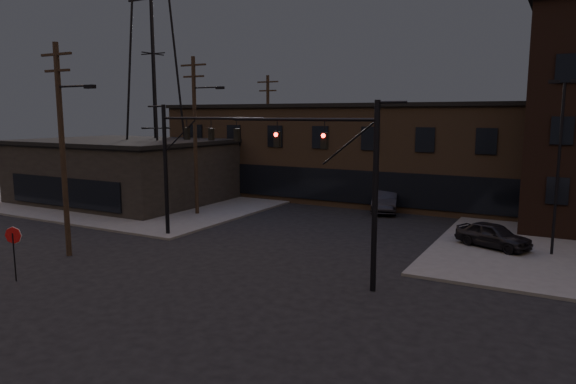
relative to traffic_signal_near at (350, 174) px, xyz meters
The scene contains 14 objects.
ground 8.56m from the traffic_signal_near, 139.97° to the right, with size 140.00×140.00×0.00m, color black.
sidewalk_nw 32.84m from the traffic_signal_near, 147.39° to the left, with size 30.00×30.00×0.15m, color #474744.
building_row 24.12m from the traffic_signal_near, 102.84° to the left, with size 40.00×12.00×8.00m, color #483626.
building_left 27.95m from the traffic_signal_near, 155.60° to the left, with size 16.00×12.00×5.00m, color black.
traffic_signal_near is the anchor object (origin of this frame).
traffic_signal_far 12.57m from the traffic_signal_near, 163.83° to the left, with size 7.12×0.24×8.00m.
stop_sign 15.17m from the traffic_signal_near, 154.10° to the right, with size 0.72×0.33×2.48m.
utility_pole_near 15.03m from the traffic_signal_near, behind, with size 3.70×0.28×11.00m.
utility_pole_mid 18.47m from the traffic_signal_near, 148.97° to the left, with size 3.70×0.28×11.50m.
utility_pole_far 27.33m from the traffic_signal_near, 128.10° to the left, with size 2.20×0.28×11.00m.
transmission_tower 28.02m from the traffic_signal_near, 149.97° to the left, with size 7.00×7.00×25.00m, color black, non-canonical shape.
lot_light_a 12.21m from the traffic_signal_near, 51.18° to the left, with size 1.50×0.28×9.14m.
parked_car_lot_a 11.36m from the traffic_signal_near, 63.47° to the left, with size 1.64×4.07×1.39m, color black.
car_crossing 18.52m from the traffic_signal_near, 103.04° to the left, with size 1.82×5.21×1.72m, color black.
Camera 1 is at (13.37, -15.61, 7.42)m, focal length 32.00 mm.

